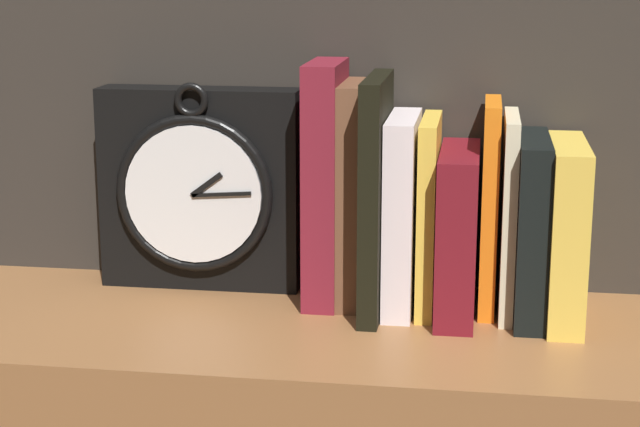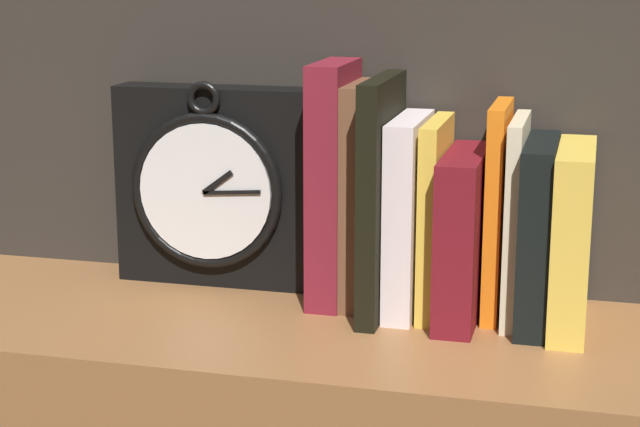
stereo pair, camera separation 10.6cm
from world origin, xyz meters
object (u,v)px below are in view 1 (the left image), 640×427
Objects in this scene: book_slot1_brown at (353,193)px; book_slot2_black at (376,195)px; book_slot7_cream at (508,214)px; book_slot5_maroon at (458,232)px; book_slot6_orange at (490,206)px; book_slot9_yellow at (565,231)px; clock at (200,189)px; book_slot4_yellow at (429,214)px; book_slot3_white at (402,213)px; book_slot8_black at (531,227)px; book_slot0_maroon at (325,183)px.

book_slot1_brown is 0.04m from book_slot2_black.
book_slot1_brown is 0.17m from book_slot7_cream.
book_slot1_brown is 0.96× the size of book_slot2_black.
book_slot5_maroon is at bearing -0.25° from book_slot2_black.
book_slot6_orange reaches higher than book_slot9_yellow.
clock is 1.16× the size of book_slot4_yellow.
clock is 0.34m from book_slot7_cream.
book_slot2_black is 1.20× the size of book_slot3_white.
book_slot5_maroon is 0.92× the size of book_slot8_black.
book_slot0_maroon reaches higher than book_slot7_cream.
book_slot4_yellow is at bearing 155.72° from book_slot5_maroon.
book_slot6_orange is at bearing 156.68° from book_slot8_black.
clock reaches higher than book_slot7_cream.
book_slot2_black is at bearing -157.84° from book_slot3_white.
book_slot9_yellow is (0.11, -0.00, 0.01)m from book_slot5_maroon.
book_slot0_maroon is 0.26m from book_slot9_yellow.
book_slot0_maroon is 1.28× the size of book_slot4_yellow.
book_slot5_maroon is (0.11, -0.02, -0.03)m from book_slot1_brown.
book_slot4_yellow is 1.08× the size of book_slot8_black.
book_slot5_maroon is 0.06m from book_slot7_cream.
book_slot7_cream is (0.17, -0.01, -0.01)m from book_slot1_brown.
book_slot1_brown reaches higher than book_slot3_white.
book_slot4_yellow is at bearing 174.47° from book_slot8_black.
book_slot0_maroon is at bearing -10.25° from clock.
book_slot0_maroon reaches higher than book_slot4_yellow.
book_slot2_black reaches higher than book_slot9_yellow.
book_slot1_brown is 0.08m from book_slot4_yellow.
book_slot1_brown is at bearing 167.30° from book_slot3_white.
book_slot9_yellow reaches higher than book_slot5_maroon.
book_slot3_white is 0.93× the size of book_slot6_orange.
book_slot9_yellow is (0.08, -0.02, -0.02)m from book_slot6_orange.
book_slot9_yellow is at bearing -3.94° from book_slot3_white.
book_slot8_black reaches higher than book_slot5_maroon.
book_slot7_cream is 0.03m from book_slot8_black.
book_slot6_orange reaches higher than book_slot7_cream.
book_slot3_white is at bearing 176.06° from book_slot9_yellow.
book_slot9_yellow is (0.17, -0.01, -0.01)m from book_slot3_white.
book_slot0_maroon is 0.22m from book_slot8_black.
book_slot0_maroon is 0.09m from book_slot3_white.
book_slot7_cream is at bearing 5.77° from book_slot2_black.
clock is 0.32m from book_slot6_orange.
book_slot1_brown is at bearing 139.51° from book_slot2_black.
book_slot8_black is (0.13, -0.01, -0.01)m from book_slot3_white.
book_slot6_orange reaches higher than book_slot3_white.
book_slot6_orange is (0.06, 0.01, 0.01)m from book_slot4_yellow.
book_slot3_white is 1.01× the size of book_slot4_yellow.
book_slot5_maroon is 0.05m from book_slot6_orange.
book_slot8_black is (0.19, -0.02, -0.03)m from book_slot1_brown.
book_slot6_orange reaches higher than book_slot5_maroon.
book_slot1_brown is at bearing 174.04° from book_slot8_black.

